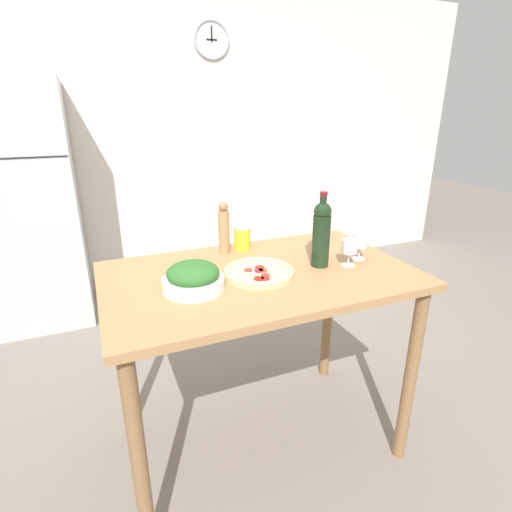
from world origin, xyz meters
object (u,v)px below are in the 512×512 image
Objects in this scene: wine_glass_near at (350,248)px; homemade_pizza at (259,272)px; salad_bowl at (193,278)px; pepper_mill at (224,229)px; salt_canister at (242,238)px; wine_glass_far at (360,242)px; refrigerator at (26,208)px; wine_bottle at (321,233)px.

homemade_pizza is (-0.41, 0.05, -0.07)m from wine_glass_near.
wine_glass_near is 0.51× the size of salad_bowl.
pepper_mill is 1.04× the size of salad_bowl.
salad_bowl reaches higher than homemade_pizza.
salad_bowl is 0.81× the size of homemade_pizza.
wine_glass_far is at bearing -36.32° from salt_canister.
wine_bottle is at bearing -54.37° from refrigerator.
wine_glass_near is 0.10m from wine_glass_far.
salad_bowl is at bearing 178.11° from wine_glass_near.
salt_canister is (-0.36, 0.38, -0.02)m from wine_glass_near.
wine_bottle is at bearing 2.74° from salad_bowl.
refrigerator is 5.39× the size of wine_bottle.
refrigerator is 2.31m from wine_bottle.
salad_bowl is at bearing -68.05° from refrigerator.
pepper_mill is at bearing 140.32° from wine_glass_near.
salad_bowl is at bearing -174.56° from homemade_pizza.
pepper_mill is 2.04× the size of salt_canister.
salt_canister is (0.05, 0.33, 0.05)m from homemade_pizza.
wine_bottle is 0.47m from pepper_mill.
refrigerator is at bearing 129.59° from wine_glass_far.
wine_glass_near is at bearing -6.98° from homemade_pizza.
salt_canister is at bearing -54.51° from refrigerator.
wine_glass_near is at bearing -1.89° from salad_bowl.
salad_bowl is (-0.79, -0.03, -0.03)m from wine_glass_far.
wine_glass_near is at bearing -46.67° from salt_canister.
wine_glass_near is 0.49× the size of pepper_mill.
wine_glass_near is 1.00× the size of wine_glass_far.
salad_bowl is (0.77, -1.90, 0.08)m from refrigerator.
salad_bowl is at bearing -178.10° from wine_glass_far.
wine_glass_near is at bearing -23.46° from wine_bottle.
homemade_pizza is at bearing -60.72° from refrigerator.
refrigerator is 2.15m from homemade_pizza.
wine_bottle is 0.42m from salt_canister.
wine_glass_far is (0.09, 0.05, -0.00)m from wine_glass_near.
pepper_mill is at bearing -56.96° from refrigerator.
salt_canister is (-0.45, 0.33, -0.02)m from wine_glass_far.
homemade_pizza is (1.05, -1.88, 0.05)m from refrigerator.
wine_glass_near is 0.59m from pepper_mill.
wine_bottle reaches higher than homemade_pizza.
wine_glass_far is 0.56m from salt_canister.
wine_glass_far is 0.99× the size of salt_canister.
pepper_mill is 0.11m from salt_canister.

